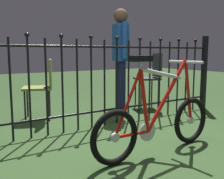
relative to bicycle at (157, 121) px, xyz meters
The scene contains 6 objects.
ground_plane 0.52m from the bicycle, 144.17° to the left, with size 20.00×20.00×0.00m, color #28401F.
iron_fence 1.18m from the bicycle, 110.31° to the left, with size 4.86×0.07×1.19m.
bicycle is the anchor object (origin of this frame).
chair_olive 1.89m from the bicycle, 102.93° to the left, with size 0.51×0.51×0.83m.
chair_charcoal 2.15m from the bicycle, 49.33° to the left, with size 0.49×0.49×0.91m.
person_visitor 1.89m from the bicycle, 65.27° to the left, with size 0.26×0.46×1.58m.
Camera 1 is at (-1.34, -2.00, 0.93)m, focal length 42.93 mm.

